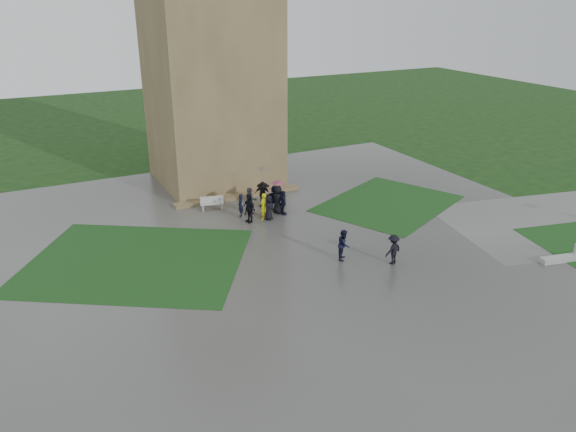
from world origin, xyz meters
name	(u,v)px	position (x,y,z in m)	size (l,w,h in m)	color
ground	(314,259)	(0.00, 0.00, 0.00)	(120.00, 120.00, 0.00)	black
plaza	(296,245)	(0.00, 2.00, 0.01)	(34.00, 34.00, 0.02)	#3C3C39
lawn_inset_left	(136,261)	(-8.50, 4.00, 0.03)	(11.00, 9.00, 0.01)	#133613
lawn_inset_right	(388,203)	(8.50, 5.00, 0.03)	(9.00, 7.00, 0.01)	#133613
tower	(210,57)	(0.00, 15.00, 9.00)	(8.00, 8.00, 18.00)	brown
tower_plinth	(238,196)	(0.00, 10.60, 0.13)	(9.00, 0.80, 0.22)	brown
bench	(212,203)	(-2.37, 9.26, 0.47)	(1.57, 0.83, 0.87)	#A8A8A3
visitor_cluster	(266,196)	(0.47, 7.07, 1.18)	(3.53, 3.30, 2.69)	black
pedestrian_mid	(344,244)	(1.40, -0.71, 0.85)	(0.80, 0.46, 1.65)	black
pedestrian_near	(393,249)	(3.40, -2.32, 0.82)	(1.04, 0.54, 1.61)	black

